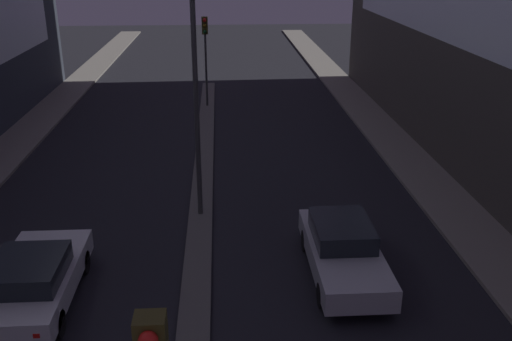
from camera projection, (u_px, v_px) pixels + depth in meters
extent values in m
cube|color=#56544F|center=(202.00, 185.00, 21.22)|extent=(0.77, 34.02, 0.10)
sphere|color=red|center=(148.00, 341.00, 5.48)|extent=(0.20, 0.20, 0.20)
cylinder|color=#383838|center=(206.00, 71.00, 31.01)|extent=(0.12, 0.12, 3.90)
cube|color=#3D3814|center=(205.00, 25.00, 30.14)|extent=(0.32, 0.28, 0.90)
sphere|color=red|center=(205.00, 20.00, 29.86)|extent=(0.20, 0.20, 0.20)
sphere|color=#4C380A|center=(205.00, 26.00, 29.97)|extent=(0.20, 0.20, 0.20)
sphere|color=#0F3D19|center=(205.00, 32.00, 30.08)|extent=(0.20, 0.20, 0.20)
cylinder|color=#383838|center=(196.00, 84.00, 17.25)|extent=(0.16, 0.16, 8.68)
cube|color=silver|center=(35.00, 282.00, 14.04)|extent=(1.94, 4.39, 0.57)
cube|color=black|center=(28.00, 270.00, 13.54)|extent=(1.65, 1.97, 0.50)
cube|color=red|center=(37.00, 336.00, 12.04)|extent=(0.14, 0.04, 0.10)
cylinder|color=black|center=(19.00, 264.00, 15.36)|extent=(0.22, 0.64, 0.64)
cylinder|color=black|center=(84.00, 262.00, 15.46)|extent=(0.22, 0.64, 0.64)
cylinder|color=black|center=(57.00, 324.00, 12.94)|extent=(0.22, 0.64, 0.64)
cube|color=#B2B2B7|center=(343.00, 255.00, 15.23)|extent=(1.79, 4.55, 0.60)
cube|color=black|center=(342.00, 230.00, 15.34)|extent=(1.52, 2.05, 0.52)
cube|color=red|center=(308.00, 217.00, 17.30)|extent=(0.14, 0.04, 0.10)
cube|color=red|center=(348.00, 216.00, 17.37)|extent=(0.14, 0.04, 0.10)
cylinder|color=black|center=(306.00, 241.00, 16.60)|extent=(0.22, 0.64, 0.64)
cylinder|color=black|center=(359.00, 239.00, 16.70)|extent=(0.22, 0.64, 0.64)
cylinder|color=black|center=(323.00, 295.00, 13.99)|extent=(0.22, 0.64, 0.64)
cylinder|color=black|center=(386.00, 293.00, 14.08)|extent=(0.22, 0.64, 0.64)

